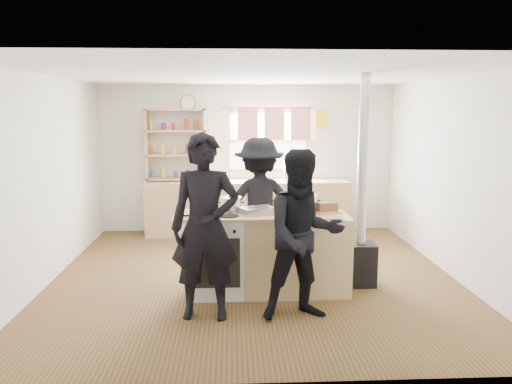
% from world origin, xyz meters
% --- Properties ---
extents(ground, '(5.00, 5.00, 0.01)m').
position_xyz_m(ground, '(0.00, 0.00, -0.01)').
color(ground, brown).
rests_on(ground, ground).
extents(back_counter, '(3.40, 0.55, 0.90)m').
position_xyz_m(back_counter, '(0.00, 2.22, 0.45)').
color(back_counter, tan).
rests_on(back_counter, ground).
extents(shelving_unit, '(1.00, 0.28, 1.20)m').
position_xyz_m(shelving_unit, '(-1.20, 2.34, 1.51)').
color(shelving_unit, tan).
rests_on(shelving_unit, back_counter).
extents(thermos, '(0.10, 0.10, 0.33)m').
position_xyz_m(thermos, '(0.65, 2.22, 1.07)').
color(thermos, silver).
rests_on(thermos, back_counter).
extents(cooking_island, '(1.97, 0.64, 0.93)m').
position_xyz_m(cooking_island, '(0.14, -0.55, 0.47)').
color(cooking_island, white).
rests_on(cooking_island, ground).
extents(skillet_greens, '(0.32, 0.32, 0.05)m').
position_xyz_m(skillet_greens, '(-0.53, -0.71, 0.96)').
color(skillet_greens, black).
rests_on(skillet_greens, cooking_island).
extents(roast_tray, '(0.43, 0.37, 0.07)m').
position_xyz_m(roast_tray, '(0.01, -0.57, 0.97)').
color(roast_tray, silver).
rests_on(roast_tray, cooking_island).
extents(stockpot_stove, '(0.24, 0.24, 0.20)m').
position_xyz_m(stockpot_stove, '(-0.29, -0.46, 1.02)').
color(stockpot_stove, silver).
rests_on(stockpot_stove, cooking_island).
extents(stockpot_counter, '(0.32, 0.32, 0.23)m').
position_xyz_m(stockpot_counter, '(0.54, -0.52, 1.03)').
color(stockpot_counter, silver).
rests_on(stockpot_counter, cooking_island).
extents(bread_board, '(0.32, 0.26, 0.12)m').
position_xyz_m(bread_board, '(0.81, -0.56, 0.98)').
color(bread_board, tan).
rests_on(bread_board, cooking_island).
extents(flue_heater, '(0.35, 0.35, 2.50)m').
position_xyz_m(flue_heater, '(1.25, -0.34, 0.65)').
color(flue_heater, black).
rests_on(flue_heater, ground).
extents(person_near_left, '(0.71, 0.48, 1.87)m').
position_xyz_m(person_near_left, '(-0.54, -1.21, 0.94)').
color(person_near_left, black).
rests_on(person_near_left, ground).
extents(person_near_right, '(0.92, 0.77, 1.71)m').
position_xyz_m(person_near_right, '(0.43, -1.29, 0.86)').
color(person_near_right, black).
rests_on(person_near_right, ground).
extents(person_far, '(1.18, 0.75, 1.73)m').
position_xyz_m(person_far, '(0.08, 0.33, 0.87)').
color(person_far, black).
rests_on(person_far, ground).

